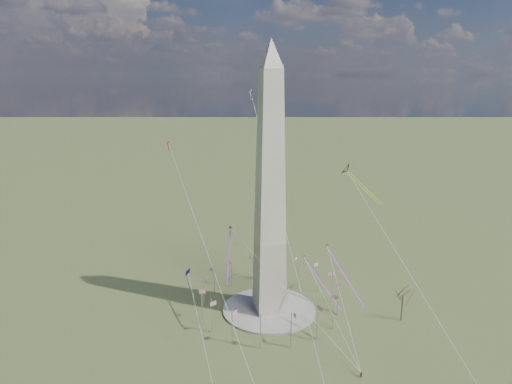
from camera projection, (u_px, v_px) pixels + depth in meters
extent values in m
plane|color=#485C2E|center=(269.00, 310.00, 177.10)|extent=(2000.00, 2000.00, 0.00)
cylinder|color=#9D9690|center=(269.00, 309.00, 177.00)|extent=(36.00, 36.00, 0.80)
pyramid|color=beige|center=(271.00, 53.00, 153.36)|extent=(9.90, 9.90, 10.00)
cylinder|color=silver|center=(332.00, 287.00, 181.78)|extent=(0.36, 0.36, 13.00)
cube|color=#A91631|center=(331.00, 274.00, 181.69)|extent=(2.40, 0.08, 1.50)
cylinder|color=silver|center=(318.00, 278.00, 190.64)|extent=(0.36, 0.36, 13.00)
cube|color=#A91631|center=(316.00, 265.00, 190.33)|extent=(2.25, 0.99, 1.50)
cylinder|color=silver|center=(298.00, 271.00, 197.18)|extent=(0.36, 0.36, 13.00)
cube|color=#A91631|center=(296.00, 259.00, 196.51)|extent=(1.75, 1.75, 1.50)
cylinder|color=silver|center=(276.00, 268.00, 200.43)|extent=(0.36, 0.36, 13.00)
cube|color=#A91631|center=(273.00, 256.00, 199.29)|extent=(0.99, 2.25, 1.50)
cylinder|color=silver|center=(253.00, 268.00, 199.88)|extent=(0.36, 0.36, 13.00)
cube|color=#A91631|center=(250.00, 257.00, 198.25)|extent=(0.08, 2.40, 1.50)
cylinder|color=silver|center=(232.00, 272.00, 195.62)|extent=(0.36, 0.36, 13.00)
cube|color=#A91631|center=(229.00, 262.00, 193.55)|extent=(0.99, 2.25, 1.50)
cylinder|color=silver|center=(214.00, 280.00, 188.29)|extent=(0.36, 0.36, 13.00)
cube|color=#A91631|center=(212.00, 269.00, 185.89)|extent=(1.75, 1.75, 1.50)
cylinder|color=silver|center=(204.00, 291.00, 179.01)|extent=(0.36, 0.36, 13.00)
cube|color=#A91631|center=(202.00, 280.00, 176.45)|extent=(2.25, 0.99, 1.50)
cylinder|color=silver|center=(202.00, 303.00, 169.20)|extent=(0.36, 0.36, 13.00)
cube|color=#A91631|center=(202.00, 292.00, 166.67)|extent=(2.40, 0.08, 1.50)
cylinder|color=silver|center=(212.00, 316.00, 160.34)|extent=(0.36, 0.36, 13.00)
cube|color=#A91631|center=(213.00, 303.00, 158.02)|extent=(2.25, 0.99, 1.50)
cylinder|color=silver|center=(232.00, 326.00, 153.79)|extent=(0.36, 0.36, 13.00)
cube|color=#A91631|center=(235.00, 313.00, 151.84)|extent=(1.75, 1.75, 1.50)
cylinder|color=silver|center=(260.00, 331.00, 150.55)|extent=(0.36, 0.36, 13.00)
cube|color=#A91631|center=(264.00, 317.00, 149.06)|extent=(0.99, 2.25, 1.50)
cylinder|color=silver|center=(291.00, 330.00, 151.10)|extent=(0.36, 0.36, 13.00)
cube|color=#A91631|center=(295.00, 315.00, 150.10)|extent=(0.08, 2.40, 1.50)
cylinder|color=silver|center=(317.00, 323.00, 155.36)|extent=(0.36, 0.36, 13.00)
cube|color=#A91631|center=(320.00, 308.00, 154.81)|extent=(0.99, 2.25, 1.50)
cylinder|color=silver|center=(333.00, 312.00, 162.69)|extent=(0.36, 0.36, 13.00)
cube|color=#A91631|center=(335.00, 297.00, 162.46)|extent=(1.75, 1.75, 1.50)
cylinder|color=silver|center=(338.00, 299.00, 171.97)|extent=(0.36, 0.36, 13.00)
cube|color=#A91631|center=(338.00, 285.00, 171.90)|extent=(2.25, 0.99, 1.50)
cylinder|color=#463D2A|center=(402.00, 308.00, 168.49)|extent=(0.46, 0.46, 10.07)
imported|color=gray|center=(361.00, 375.00, 137.48)|extent=(1.21, 0.79, 1.92)
cube|color=#FFB00D|center=(365.00, 187.00, 177.50)|extent=(8.96, 12.37, 10.42)
cube|color=#FFB00D|center=(363.00, 188.00, 176.10)|extent=(8.96, 12.37, 10.42)
cube|color=navy|center=(188.00, 272.00, 167.31)|extent=(2.19, 3.36, 2.62)
cube|color=red|center=(188.00, 283.00, 168.38)|extent=(2.02, 2.95, 9.07)
cube|color=red|center=(345.00, 277.00, 155.52)|extent=(5.06, 20.61, 13.13)
cube|color=red|center=(229.00, 256.00, 162.12)|extent=(5.61, 19.24, 12.36)
cube|color=red|center=(322.00, 284.00, 180.25)|extent=(8.16, 20.33, 13.47)
cube|color=red|center=(168.00, 142.00, 184.33)|extent=(1.17, 1.89, 1.57)
cube|color=red|center=(168.00, 147.00, 184.76)|extent=(0.77, 1.34, 3.60)
cube|color=silver|center=(250.00, 91.00, 206.28)|extent=(1.40, 2.16, 1.72)
cube|color=silver|center=(250.00, 95.00, 206.74)|extent=(0.96, 1.40, 3.95)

